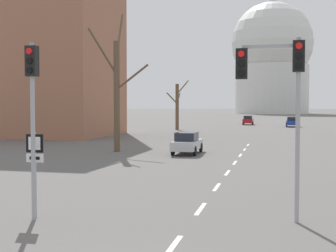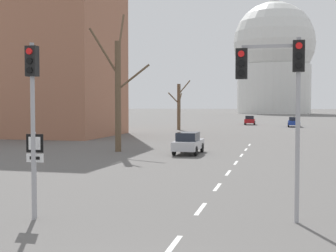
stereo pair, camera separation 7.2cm
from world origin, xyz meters
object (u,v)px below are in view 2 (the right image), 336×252
sedan_near_left (294,122)px  sedan_mid_centre (250,120)px  traffic_signal_near_right (279,83)px  route_sign_post (35,159)px  sedan_near_right (188,143)px  traffic_signal_near_left (32,98)px

sedan_near_left → sedan_mid_centre: sedan_mid_centre is taller
traffic_signal_near_right → route_sign_post: 8.17m
sedan_mid_centre → sedan_near_right: bearing=-91.4°
sedan_near_right → traffic_signal_near_left: bearing=-92.8°
traffic_signal_near_right → sedan_mid_centre: bearing=94.2°
sedan_near_left → sedan_mid_centre: size_ratio=1.17×
traffic_signal_near_right → sedan_near_left: size_ratio=1.28×
route_sign_post → sedan_near_right: size_ratio=0.63×
traffic_signal_near_right → sedan_near_right: traffic_signal_near_right is taller
traffic_signal_near_right → route_sign_post: bearing=-170.5°
route_sign_post → sedan_near_left: size_ratio=0.62×
traffic_signal_near_left → sedan_mid_centre: bearing=88.2°
traffic_signal_near_left → sedan_near_left: (9.90, 66.56, -3.06)m
route_sign_post → sedan_mid_centre: bearing=88.1°
traffic_signal_near_left → traffic_signal_near_right: 7.78m
route_sign_post → sedan_near_left: route_sign_post is taller
traffic_signal_near_left → sedan_mid_centre: traffic_signal_near_left is taller
sedan_near_right → traffic_signal_near_right: bearing=-71.1°
traffic_signal_near_left → route_sign_post: bearing=107.5°
sedan_near_right → route_sign_post: bearing=-93.0°
traffic_signal_near_left → sedan_mid_centre: (2.29, 73.17, -3.06)m
traffic_signal_near_left → sedan_near_left: traffic_signal_near_left is taller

